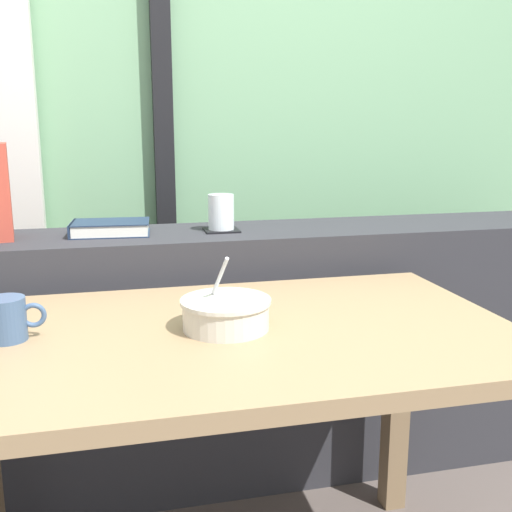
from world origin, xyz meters
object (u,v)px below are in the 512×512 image
coaster_square (221,230)px  ceramic_mug (8,319)px  breakfast_table (226,376)px  soup_bowl (226,313)px  juice_glass (221,214)px  closed_book (110,228)px

coaster_square → ceramic_mug: (-0.52, -0.54, -0.06)m
breakfast_table → coaster_square: (0.10, 0.58, 0.20)m
soup_bowl → juice_glass: bearing=80.6°
ceramic_mug → soup_bowl: bearing=-4.6°
soup_bowl → coaster_square: bearing=80.6°
juice_glass → soup_bowl: size_ratio=0.56×
juice_glass → coaster_square: bearing=0.0°
breakfast_table → juice_glass: juice_glass is taller
breakfast_table → coaster_square: 0.63m
closed_book → ceramic_mug: bearing=-109.3°
closed_book → ceramic_mug: size_ratio=2.03×
coaster_square → closed_book: 0.32m
soup_bowl → ceramic_mug: soup_bowl is taller
breakfast_table → juice_glass: bearing=80.5°
breakfast_table → ceramic_mug: 0.44m
juice_glass → closed_book: bearing=176.5°
breakfast_table → ceramic_mug: ceramic_mug is taller
coaster_square → juice_glass: size_ratio=0.97×
breakfast_table → soup_bowl: size_ratio=6.46×
coaster_square → ceramic_mug: bearing=-133.5°
breakfast_table → juice_glass: 0.64m
coaster_square → soup_bowl: 0.59m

